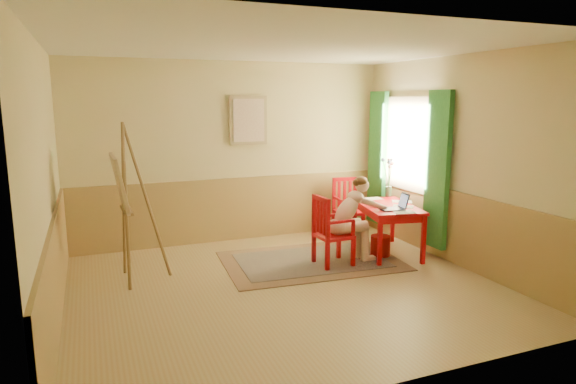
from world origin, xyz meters
name	(u,v)px	position (x,y,z in m)	size (l,w,h in m)	color
room	(286,172)	(0.00, 0.00, 1.40)	(5.04, 4.54, 2.84)	tan
wainscot	(264,231)	(0.00, 0.80, 0.50)	(5.00, 4.50, 1.00)	#9C7E49
window	(406,157)	(2.42, 1.10, 1.35)	(0.12, 2.01, 2.20)	white
wall_portrait	(248,120)	(0.25, 2.20, 1.90)	(0.60, 0.05, 0.76)	tan
rug	(311,261)	(0.68, 0.76, 0.01)	(2.51, 1.77, 0.02)	#8C7251
table	(387,211)	(1.86, 0.70, 0.63)	(0.95, 1.32, 0.72)	red
chair_left	(330,231)	(0.85, 0.51, 0.48)	(0.47, 0.45, 0.97)	red
chair_back	(347,207)	(1.79, 1.77, 0.48)	(0.48, 0.50, 0.95)	red
figure	(351,216)	(1.18, 0.54, 0.66)	(0.89, 0.39, 1.19)	beige
laptop	(396,206)	(1.80, 0.41, 0.77)	(0.40, 0.27, 0.23)	#1E2338
papers	(395,204)	(1.98, 0.69, 0.72)	(0.71, 1.20, 0.00)	white
vase	(388,179)	(2.23, 1.26, 1.00)	(0.24, 0.31, 0.61)	#3F724C
wastebasket	(380,246)	(1.70, 0.61, 0.15)	(0.28, 0.28, 0.30)	#A10B0C
easel	(123,189)	(-1.74, 0.92, 1.16)	(0.66, 0.87, 1.97)	brown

